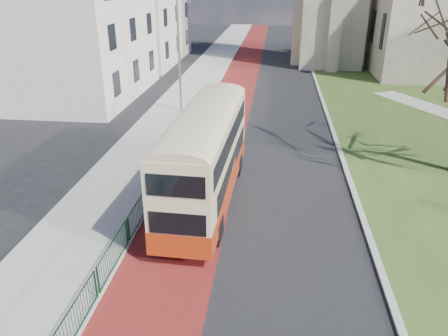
# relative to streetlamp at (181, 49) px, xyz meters

# --- Properties ---
(ground) EXTENTS (160.00, 160.00, 0.00)m
(ground) POSITION_rel_streetlamp_xyz_m (4.35, -18.00, -4.59)
(ground) COLOR black
(ground) RESTS_ON ground
(road_carriageway) EXTENTS (9.00, 120.00, 0.01)m
(road_carriageway) POSITION_rel_streetlamp_xyz_m (5.85, 2.00, -4.59)
(road_carriageway) COLOR black
(road_carriageway) RESTS_ON ground
(bus_lane) EXTENTS (3.40, 120.00, 0.01)m
(bus_lane) POSITION_rel_streetlamp_xyz_m (3.15, 2.00, -4.59)
(bus_lane) COLOR #591414
(bus_lane) RESTS_ON ground
(pavement_west) EXTENTS (4.00, 120.00, 0.12)m
(pavement_west) POSITION_rel_streetlamp_xyz_m (-0.65, 2.00, -4.53)
(pavement_west) COLOR gray
(pavement_west) RESTS_ON ground
(kerb_west) EXTENTS (0.25, 120.00, 0.13)m
(kerb_west) POSITION_rel_streetlamp_xyz_m (1.35, 2.00, -4.53)
(kerb_west) COLOR #999993
(kerb_west) RESTS_ON ground
(kerb_east) EXTENTS (0.25, 80.00, 0.13)m
(kerb_east) POSITION_rel_streetlamp_xyz_m (10.45, 4.00, -4.53)
(kerb_east) COLOR #999993
(kerb_east) RESTS_ON ground
(pedestrian_railing) EXTENTS (0.07, 24.00, 1.12)m
(pedestrian_railing) POSITION_rel_streetlamp_xyz_m (1.40, -14.00, -4.04)
(pedestrian_railing) COLOR #0B3217
(pedestrian_railing) RESTS_ON ground
(street_block_near) EXTENTS (10.30, 14.30, 13.00)m
(street_block_near) POSITION_rel_streetlamp_xyz_m (-9.65, 4.00, 1.92)
(street_block_near) COLOR beige
(street_block_near) RESTS_ON ground
(street_block_far) EXTENTS (10.30, 16.30, 11.50)m
(street_block_far) POSITION_rel_streetlamp_xyz_m (-9.65, 20.00, 1.17)
(street_block_far) COLOR #BBB09F
(street_block_far) RESTS_ON ground
(streetlamp) EXTENTS (2.13, 0.18, 8.00)m
(streetlamp) POSITION_rel_streetlamp_xyz_m (0.00, 0.00, 0.00)
(streetlamp) COLOR gray
(streetlamp) RESTS_ON pavement_west
(bus) EXTENTS (2.64, 9.90, 4.10)m
(bus) POSITION_rel_streetlamp_xyz_m (3.79, -13.45, -2.25)
(bus) COLOR #9F2C0E
(bus) RESTS_ON ground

